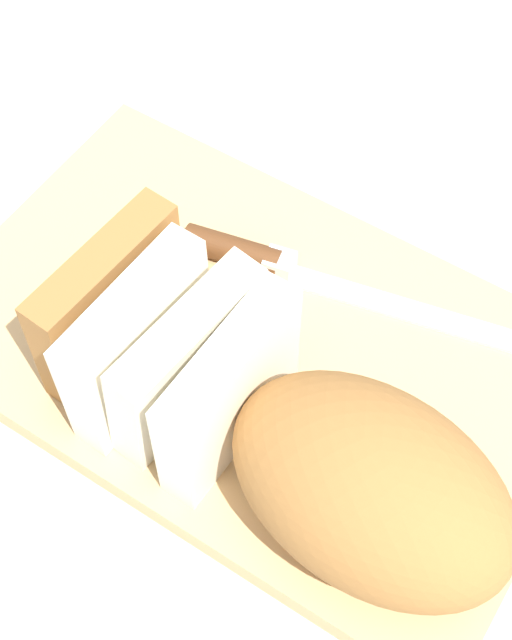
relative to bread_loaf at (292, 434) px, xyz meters
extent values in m
plane|color=beige|center=(0.07, -0.06, -0.07)|extent=(3.00, 3.00, 0.00)
cube|color=tan|center=(0.07, -0.06, -0.06)|extent=(0.42, 0.26, 0.02)
ellipsoid|color=#996633|center=(-0.05, 0.00, 0.00)|extent=(0.18, 0.13, 0.10)
cube|color=#F2E8CC|center=(0.04, 0.00, 0.00)|extent=(0.03, 0.11, 0.10)
cube|color=#F2E8CC|center=(0.08, -0.01, 0.00)|extent=(0.04, 0.12, 0.10)
cube|color=#F2E8CC|center=(0.11, 0.00, 0.00)|extent=(0.03, 0.11, 0.10)
cube|color=#996633|center=(0.14, -0.02, 0.00)|extent=(0.03, 0.11, 0.10)
cube|color=silver|center=(-0.01, -0.14, -0.05)|extent=(0.19, 0.06, 0.00)
cylinder|color=#593319|center=(0.12, -0.11, -0.04)|extent=(0.07, 0.03, 0.02)
cube|color=silver|center=(0.08, -0.12, -0.04)|extent=(0.02, 0.02, 0.02)
sphere|color=tan|center=(0.13, -0.04, -0.05)|extent=(0.01, 0.01, 0.01)
sphere|color=tan|center=(-0.01, -0.06, -0.05)|extent=(0.01, 0.01, 0.01)
sphere|color=tan|center=(0.05, -0.09, -0.05)|extent=(0.01, 0.01, 0.01)
camera|label=1|loc=(-0.11, 0.21, 0.49)|focal=53.57mm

